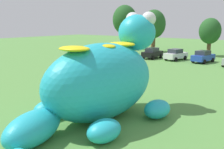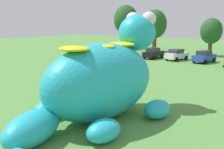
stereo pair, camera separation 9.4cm
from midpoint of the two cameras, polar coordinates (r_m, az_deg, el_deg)
name	(u,v)px [view 2 (the right image)]	position (r m, az deg, el deg)	size (l,w,h in m)	color
ground_plane	(81,122)	(15.19, -6.78, -10.35)	(160.00, 160.00, 0.00)	#568E42
giant_inflatable_creature	(102,80)	(15.02, -2.17, -1.28)	(6.60, 12.46, 6.33)	#23B2C6
car_black	(153,53)	(41.56, 9.23, 4.72)	(1.99, 4.13, 1.72)	black
car_white	(177,55)	(40.33, 14.23, 4.31)	(2.44, 4.32, 1.72)	white
car_blue	(204,57)	(39.02, 19.86, 3.76)	(2.40, 4.31, 1.72)	#2347B7
tree_far_left	(126,20)	(58.05, 3.15, 11.99)	(5.33, 5.33, 9.47)	brown
tree_left	(155,24)	(51.16, 9.56, 10.93)	(4.57, 4.57, 8.11)	brown
tree_mid_left	(211,31)	(46.92, 21.23, 8.94)	(3.62, 3.62, 6.42)	brown
spectator_near_inflatable	(104,71)	(25.76, -1.67, 0.77)	(0.38, 0.26, 1.71)	#2D334C
spectator_mid_field	(96,75)	(23.70, -3.46, -0.19)	(0.38, 0.26, 1.71)	#726656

